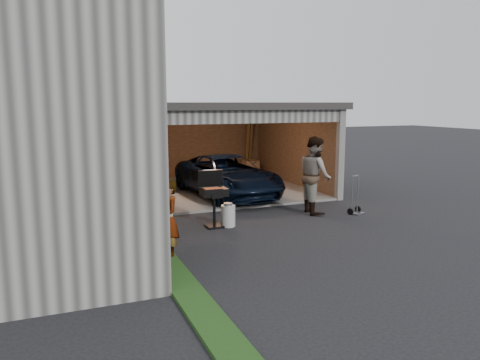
% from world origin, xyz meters
% --- Properties ---
extents(ground, '(80.00, 80.00, 0.00)m').
position_xyz_m(ground, '(0.00, 0.00, 0.00)').
color(ground, black).
rests_on(ground, ground).
extents(groundcover_strip, '(0.50, 8.00, 0.06)m').
position_xyz_m(groundcover_strip, '(-2.25, -1.00, 0.03)').
color(groundcover_strip, '#193814').
rests_on(groundcover_strip, ground).
extents(garage, '(6.80, 6.30, 2.90)m').
position_xyz_m(garage, '(0.76, 6.79, 1.87)').
color(garage, '#605E59').
rests_on(garage, ground).
extents(minivan, '(2.43, 4.61, 1.24)m').
position_xyz_m(minivan, '(0.94, 5.20, 0.62)').
color(minivan, black).
rests_on(minivan, ground).
extents(woman, '(0.37, 0.55, 1.47)m').
position_xyz_m(woman, '(-2.10, 0.24, 0.74)').
color(woman, '#9EB5C6').
rests_on(woman, ground).
extents(man, '(0.91, 1.09, 2.03)m').
position_xyz_m(man, '(2.34, 2.40, 1.02)').
color(man, '#442C1A').
rests_on(man, ground).
extents(bbq_grill, '(0.60, 0.52, 1.33)m').
position_xyz_m(bbq_grill, '(-0.60, 2.03, 0.79)').
color(bbq_grill, black).
rests_on(bbq_grill, ground).
extents(propane_tank, '(0.41, 0.41, 0.51)m').
position_xyz_m(propane_tank, '(-0.27, 1.96, 0.25)').
color(propane_tank, beige).
rests_on(propane_tank, ground).
extents(plywood_panel, '(0.26, 0.95, 1.05)m').
position_xyz_m(plywood_panel, '(-2.40, -0.14, 0.52)').
color(plywood_panel, '#51381C').
rests_on(plywood_panel, ground).
extents(hand_truck, '(0.47, 0.43, 1.03)m').
position_xyz_m(hand_truck, '(3.29, 1.86, 0.20)').
color(hand_truck, slate).
rests_on(hand_truck, ground).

